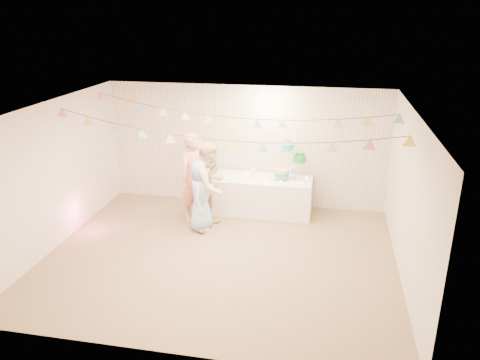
% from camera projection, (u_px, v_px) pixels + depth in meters
% --- Properties ---
extents(floor, '(6.00, 6.00, 0.00)m').
position_uv_depth(floor, '(220.00, 256.00, 8.15)').
color(floor, '#7E6344').
rests_on(floor, ground).
extents(ceiling, '(6.00, 6.00, 0.00)m').
position_uv_depth(ceiling, '(218.00, 109.00, 7.26)').
color(ceiling, silver).
rests_on(ceiling, ground).
extents(back_wall, '(6.00, 6.00, 0.00)m').
position_uv_depth(back_wall, '(246.00, 146.00, 10.01)').
color(back_wall, white).
rests_on(back_wall, ground).
extents(front_wall, '(6.00, 6.00, 0.00)m').
position_uv_depth(front_wall, '(169.00, 263.00, 5.40)').
color(front_wall, white).
rests_on(front_wall, ground).
extents(left_wall, '(5.00, 5.00, 0.00)m').
position_uv_depth(left_wall, '(54.00, 175.00, 8.24)').
color(left_wall, white).
rests_on(left_wall, ground).
extents(right_wall, '(5.00, 5.00, 0.00)m').
position_uv_depth(right_wall, '(409.00, 200.00, 7.17)').
color(right_wall, white).
rests_on(right_wall, ground).
extents(table, '(2.05, 0.82, 0.77)m').
position_uv_depth(table, '(262.00, 195.00, 9.82)').
color(table, white).
rests_on(table, floor).
extents(cake_stand, '(0.71, 0.41, 0.79)m').
position_uv_depth(cake_stand, '(290.00, 162.00, 9.51)').
color(cake_stand, silver).
rests_on(cake_stand, table).
extents(cake_bottom, '(0.31, 0.31, 0.15)m').
position_uv_depth(cake_bottom, '(282.00, 176.00, 9.58)').
color(cake_bottom, teal).
rests_on(cake_bottom, cake_stand).
extents(cake_middle, '(0.27, 0.27, 0.22)m').
position_uv_depth(cake_middle, '(299.00, 163.00, 9.57)').
color(cake_middle, green).
rests_on(cake_middle, cake_stand).
extents(cake_top_tier, '(0.25, 0.25, 0.19)m').
position_uv_depth(cake_top_tier, '(287.00, 151.00, 9.41)').
color(cake_top_tier, '#3EA6C5').
rests_on(cake_top_tier, cake_stand).
extents(platter, '(0.31, 0.31, 0.02)m').
position_uv_depth(platter, '(236.00, 178.00, 9.74)').
color(platter, white).
rests_on(platter, table).
extents(posy, '(0.15, 0.15, 0.17)m').
position_uv_depth(posy, '(254.00, 174.00, 9.75)').
color(posy, white).
rests_on(posy, table).
extents(person_adult_a, '(0.76, 0.78, 1.81)m').
position_uv_depth(person_adult_a, '(195.00, 177.00, 9.33)').
color(person_adult_a, '#E28C76').
rests_on(person_adult_a, floor).
extents(person_adult_b, '(0.89, 1.01, 1.74)m').
position_uv_depth(person_adult_b, '(211.00, 186.00, 8.98)').
color(person_adult_b, '#E1BB8A').
rests_on(person_adult_b, floor).
extents(person_child, '(0.46, 0.69, 1.41)m').
position_uv_depth(person_child, '(201.00, 195.00, 8.97)').
color(person_child, '#9DB9DE').
rests_on(person_child, floor).
extents(bunting_back, '(5.60, 1.10, 0.40)m').
position_uv_depth(bunting_back, '(232.00, 111.00, 8.36)').
color(bunting_back, pink).
rests_on(bunting_back, ceiling).
extents(bunting_front, '(5.60, 0.90, 0.36)m').
position_uv_depth(bunting_front, '(215.00, 130.00, 7.17)').
color(bunting_front, '#72A5E5').
rests_on(bunting_front, ceiling).
extents(tealight_0, '(0.04, 0.04, 0.03)m').
position_uv_depth(tealight_0, '(223.00, 177.00, 9.69)').
color(tealight_0, '#FFD88C').
rests_on(tealight_0, table).
extents(tealight_1, '(0.04, 0.04, 0.03)m').
position_uv_depth(tealight_1, '(247.00, 174.00, 9.91)').
color(tealight_1, '#FFD88C').
rests_on(tealight_1, table).
extents(tealight_2, '(0.04, 0.04, 0.03)m').
position_uv_depth(tealight_2, '(266.00, 181.00, 9.46)').
color(tealight_2, '#FFD88C').
rests_on(tealight_2, table).
extents(tealight_3, '(0.04, 0.04, 0.03)m').
position_uv_depth(tealight_3, '(280.00, 175.00, 9.82)').
color(tealight_3, '#FFD88C').
rests_on(tealight_3, table).
extents(tealight_4, '(0.04, 0.04, 0.03)m').
position_uv_depth(tealight_4, '(302.00, 183.00, 9.37)').
color(tealight_4, '#FFD88C').
rests_on(tealight_4, table).
extents(tealight_5, '(0.04, 0.04, 0.03)m').
position_uv_depth(tealight_5, '(307.00, 178.00, 9.66)').
color(tealight_5, '#FFD88C').
rests_on(tealight_5, table).
extents(tealight_6, '(0.04, 0.04, 0.03)m').
position_uv_depth(tealight_6, '(280.00, 181.00, 9.47)').
color(tealight_6, '#FFD88C').
rests_on(tealight_6, table).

